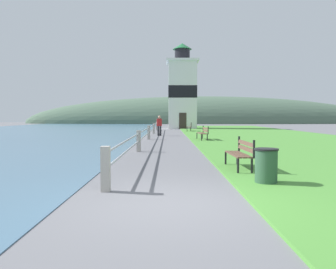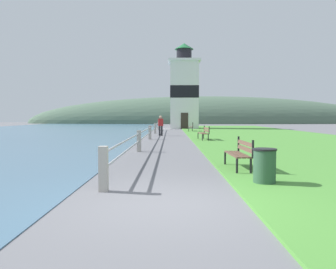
# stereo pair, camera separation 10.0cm
# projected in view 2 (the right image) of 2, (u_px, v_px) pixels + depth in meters

# --- Properties ---
(ground_plane) EXTENTS (160.00, 160.00, 0.00)m
(ground_plane) POSITION_uv_depth(u_px,v_px,m) (167.00, 204.00, 5.84)
(ground_plane) COLOR slate
(grass_verge) EXTENTS (12.00, 56.12, 0.06)m
(grass_verge) POSITION_uv_depth(u_px,v_px,m) (269.00, 137.00, 24.46)
(grass_verge) COLOR #4C8E38
(grass_verge) RESTS_ON ground_plane
(seawall_railing) EXTENTS (0.18, 30.98, 0.95)m
(seawall_railing) POSITION_uv_depth(u_px,v_px,m) (150.00, 131.00, 22.19)
(seawall_railing) COLOR #A8A399
(seawall_railing) RESTS_ON ground_plane
(park_bench_near) EXTENTS (0.52, 1.66, 0.94)m
(park_bench_near) POSITION_uv_depth(u_px,v_px,m) (240.00, 152.00, 9.47)
(park_bench_near) COLOR brown
(park_bench_near) RESTS_ON ground_plane
(park_bench_midway) EXTENTS (0.59, 1.86, 0.94)m
(park_bench_midway) POSITION_uv_depth(u_px,v_px,m) (204.00, 132.00, 21.18)
(park_bench_midway) COLOR brown
(park_bench_midway) RESTS_ON ground_plane
(park_bench_far) EXTENTS (0.57, 1.78, 0.94)m
(park_bench_far) POSITION_uv_depth(u_px,v_px,m) (191.00, 126.00, 33.45)
(park_bench_far) COLOR brown
(park_bench_far) RESTS_ON ground_plane
(lighthouse) EXTENTS (4.00, 4.00, 10.77)m
(lighthouse) POSITION_uv_depth(u_px,v_px,m) (184.00, 91.00, 41.51)
(lighthouse) COLOR white
(lighthouse) RESTS_ON ground_plane
(person_strolling) EXTENTS (0.42, 0.26, 1.62)m
(person_strolling) POSITION_uv_depth(u_px,v_px,m) (161.00, 125.00, 26.40)
(person_strolling) COLOR #28282D
(person_strolling) RESTS_ON ground_plane
(trash_bin) EXTENTS (0.54, 0.54, 0.84)m
(trash_bin) POSITION_uv_depth(u_px,v_px,m) (265.00, 167.00, 7.44)
(trash_bin) COLOR #2D5138
(trash_bin) RESTS_ON ground_plane
(distant_hillside) EXTENTS (80.00, 16.00, 12.00)m
(distant_hillside) POSITION_uv_depth(u_px,v_px,m) (206.00, 123.00, 73.08)
(distant_hillside) COLOR #4C6651
(distant_hillside) RESTS_ON ground_plane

